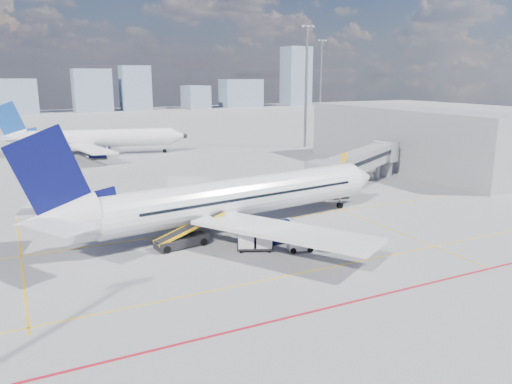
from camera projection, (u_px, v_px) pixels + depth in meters
ground at (269, 250)px, 44.76m from camera, size 420.00×420.00×0.00m
apron_markings at (285, 265)px, 41.10m from camera, size 90.00×35.12×0.01m
jet_bridge at (362, 161)px, 68.84m from camera, size 23.55×15.78×6.30m
terminal_block at (407, 138)px, 83.60m from camera, size 10.00×42.00×10.00m
floodlight_mast_ne at (306, 83)px, 106.08m from camera, size 3.20×0.61×25.45m
floodlight_mast_far at (321, 81)px, 148.30m from camera, size 3.20×0.61×25.45m
distant_skyline at (28, 87)px, 203.36m from camera, size 251.44×14.89×30.48m
main_aircraft at (229, 199)px, 49.59m from camera, size 39.98×34.72×11.71m
second_aircraft at (93, 139)px, 97.14m from camera, size 35.46×30.48×10.66m
baggage_tug at (299, 243)px, 44.23m from camera, size 2.39×1.79×1.50m
cargo_dolly at (255, 240)px, 44.30m from camera, size 3.51×2.61×1.76m
belt_loader at (183, 239)px, 45.38m from camera, size 7.00×2.55×2.81m
ramp_worker at (336, 242)px, 43.93m from camera, size 0.67×0.81×1.90m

